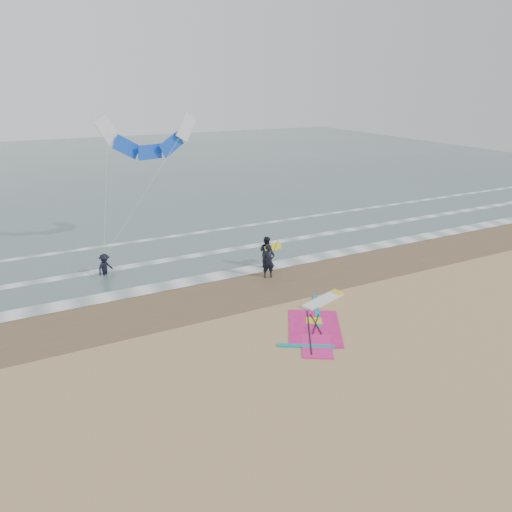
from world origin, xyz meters
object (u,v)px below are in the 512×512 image
windsurf_rig (318,320)px  person_wading (105,262)px  person_standing (268,261)px  surf_kite (149,141)px  person_walking (266,252)px

windsurf_rig → person_wading: bearing=128.5°
person_standing → surf_kite: (-4.29, 8.15, 6.09)m
person_standing → person_wading: bearing=169.2°
person_wading → person_standing: bearing=-67.7°
person_standing → person_wading: size_ratio=1.19×
windsurf_rig → person_wading: size_ratio=3.40×
windsurf_rig → person_standing: size_ratio=2.85×
windsurf_rig → person_standing: (0.33, 5.60, 0.96)m
person_standing → surf_kite: surf_kite is taller
person_walking → surf_kite: size_ratio=0.25×
person_wading → surf_kite: 8.30m
windsurf_rig → person_wading: person_wading is taller
person_walking → surf_kite: 10.32m
windsurf_rig → person_walking: bearing=82.2°
person_standing → person_walking: size_ratio=1.03×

